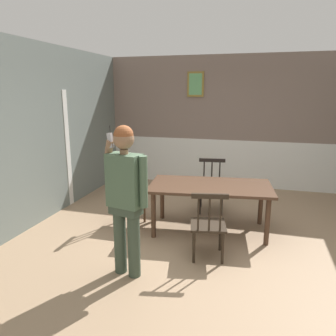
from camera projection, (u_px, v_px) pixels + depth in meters
name	position (u px, v px, depth m)	size (l,w,h in m)	color
ground_plane	(208.00, 247.00, 4.44)	(6.90, 6.90, 0.00)	#9E7F60
room_back_partition	(232.00, 125.00, 7.07)	(5.62, 0.17, 2.83)	gray
room_left_partition	(24.00, 137.00, 4.87)	(0.13, 6.27, 2.83)	slate
dining_table	(210.00, 190.00, 4.84)	(1.89, 1.16, 0.72)	#4C3323
chair_near_window	(127.00, 196.00, 5.07)	(0.45, 0.45, 1.04)	#513823
chair_by_doorway	(211.00, 186.00, 5.71)	(0.52, 0.52, 0.90)	black
chair_at_table_head	(208.00, 225.00, 4.05)	(0.52, 0.52, 0.91)	#2D2319
person_figure	(126.00, 192.00, 3.57)	(0.54, 0.29, 1.73)	#3A493A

